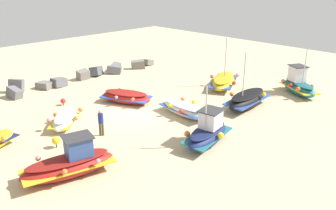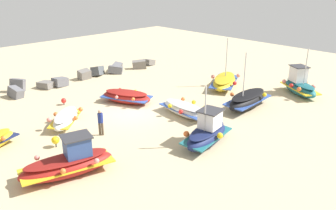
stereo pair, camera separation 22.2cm
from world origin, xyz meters
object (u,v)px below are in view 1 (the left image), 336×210
Objects in this scene: fishing_boat_0 at (126,97)px; fishing_boat_7 at (247,100)px; mooring_buoy_1 at (63,101)px; fishing_boat_3 at (208,133)px; mooring_buoy_0 at (56,141)px; person_walking at (101,121)px; fishing_boat_2 at (224,81)px; fishing_boat_8 at (299,85)px; fishing_boat_4 at (185,109)px; fishing_boat_6 at (70,164)px; fishing_boat_1 at (66,119)px.

fishing_boat_7 is at bearing -165.37° from fishing_boat_0.
fishing_boat_3 is at bearing -76.35° from mooring_buoy_1.
mooring_buoy_0 is 6.69m from mooring_buoy_1.
fishing_boat_7 reaches higher than fishing_boat_0.
fishing_boat_3 is at bearing -103.40° from person_walking.
mooring_buoy_1 is (-11.79, 5.58, -0.16)m from fishing_boat_2.
mooring_buoy_0 is at bearing -26.78° from fishing_boat_2.
fishing_boat_7 reaches higher than mooring_buoy_1.
mooring_buoy_0 is at bearing 158.84° from fishing_boat_7.
fishing_boat_0 is at bearing 21.65° from mooring_buoy_0.
fishing_boat_8 reaches higher than person_walking.
fishing_boat_0 is at bearing -160.44° from fishing_boat_4.
person_walking is (3.55, 2.57, 0.30)m from fishing_boat_6.
fishing_boat_1 is 2.04× the size of person_walking.
fishing_boat_0 is 8.79m from fishing_boat_7.
fishing_boat_4 is at bearing 101.69° from fishing_boat_8.
fishing_boat_2 is at bearing 25.16° from fishing_boat_6.
fishing_boat_6 is at bearing 101.99° from fishing_boat_0.
person_walking is at bearing 50.12° from fishing_boat_6.
fishing_boat_0 reaches higher than fishing_boat_1.
fishing_boat_2 is at bearing 109.20° from fishing_boat_4.
fishing_boat_0 is 8.05× the size of mooring_buoy_1.
fishing_boat_0 is 1.05× the size of fishing_boat_8.
person_walking is at bearing -10.30° from mooring_buoy_0.
fishing_boat_2 is 1.03× the size of fishing_boat_6.
fishing_boat_1 is at bearing -116.36° from mooring_buoy_1.
fishing_boat_6 reaches higher than mooring_buoy_1.
fishing_boat_8 reaches higher than mooring_buoy_0.
fishing_boat_4 is 8.93m from mooring_buoy_1.
fishing_boat_1 reaches higher than mooring_buoy_0.
fishing_boat_4 is 0.89× the size of fishing_boat_7.
fishing_boat_4 is 6.17× the size of mooring_buoy_0.
mooring_buoy_0 is at bearing 87.86° from fishing_boat_6.
fishing_boat_1 is at bearing 76.66° from fishing_boat_6.
fishing_boat_2 is at bearing 126.59° from fishing_boat_1.
fishing_boat_3 is at bearing 122.75° from fishing_boat_8.
fishing_boat_8 is (9.64, -3.35, 0.31)m from fishing_boat_4.
fishing_boat_6 is 13.57m from fishing_boat_7.
fishing_boat_8 is at bearing 90.26° from fishing_boat_2.
fishing_boat_7 reaches higher than fishing_boat_4.
fishing_boat_7 is 10.59m from person_walking.
fishing_boat_6 reaches higher than mooring_buoy_0.
person_walking reaches higher than fishing_boat_4.
fishing_boat_4 is 7.76× the size of mooring_buoy_1.
fishing_boat_7 is 2.73× the size of person_walking.
fishing_boat_1 is at bearing 70.79° from fishing_boat_0.
fishing_boat_2 reaches higher than fishing_boat_6.
fishing_boat_3 is (4.36, -7.93, 0.26)m from fishing_boat_1.
fishing_boat_3 is 0.83× the size of fishing_boat_6.
mooring_buoy_1 is at bearing 32.66° from person_walking.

